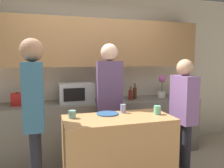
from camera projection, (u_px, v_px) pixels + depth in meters
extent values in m
cube|color=beige|center=(88.00, 72.00, 3.74)|extent=(6.40, 0.08, 2.70)
cube|color=#A37547|center=(90.00, 43.00, 3.50)|extent=(3.74, 0.32, 0.75)
cube|color=#6B665B|center=(92.00, 129.00, 3.51)|extent=(3.60, 0.62, 0.90)
cube|color=#B27F4C|center=(118.00, 156.00, 2.51)|extent=(1.23, 0.58, 0.92)
cube|color=#B7BABC|center=(76.00, 93.00, 3.39)|extent=(0.52, 0.38, 0.30)
cube|color=black|center=(74.00, 95.00, 3.19)|extent=(0.31, 0.01, 0.19)
cube|color=#B21E19|center=(21.00, 99.00, 3.17)|extent=(0.26, 0.16, 0.18)
cube|color=black|center=(17.00, 93.00, 3.15)|extent=(0.02, 0.11, 0.01)
cube|color=black|center=(24.00, 93.00, 3.17)|extent=(0.02, 0.11, 0.01)
cylinder|color=silver|center=(162.00, 95.00, 3.83)|extent=(0.14, 0.14, 0.10)
cylinder|color=#38662D|center=(162.00, 87.00, 3.81)|extent=(0.01, 0.01, 0.18)
sphere|color=#B25199|center=(162.00, 79.00, 3.80)|extent=(0.13, 0.13, 0.13)
cylinder|color=black|center=(111.00, 93.00, 3.57)|extent=(0.08, 0.08, 0.23)
cylinder|color=black|center=(111.00, 83.00, 3.55)|extent=(0.03, 0.03, 0.09)
cylinder|color=silver|center=(119.00, 94.00, 3.49)|extent=(0.08, 0.08, 0.23)
cylinder|color=silver|center=(119.00, 84.00, 3.48)|extent=(0.03, 0.03, 0.09)
cylinder|color=silver|center=(122.00, 93.00, 3.65)|extent=(0.06, 0.06, 0.22)
cylinder|color=silver|center=(122.00, 84.00, 3.64)|extent=(0.02, 0.02, 0.09)
cylinder|color=maroon|center=(131.00, 95.00, 3.58)|extent=(0.07, 0.07, 0.16)
cylinder|color=maroon|center=(131.00, 88.00, 3.57)|extent=(0.02, 0.02, 0.06)
cylinder|color=#472814|center=(135.00, 93.00, 3.67)|extent=(0.06, 0.06, 0.19)
cylinder|color=#472814|center=(135.00, 86.00, 3.65)|extent=(0.02, 0.02, 0.07)
cylinder|color=#2D5684|center=(107.00, 114.00, 2.59)|extent=(0.26, 0.26, 0.01)
cylinder|color=#6FCBA3|center=(157.00, 110.00, 2.58)|extent=(0.08, 0.08, 0.10)
cylinder|color=#73AC98|center=(72.00, 114.00, 2.41)|extent=(0.08, 0.08, 0.09)
cylinder|color=#96A0D2|center=(123.00, 109.00, 2.66)|extent=(0.06, 0.06, 0.11)
cylinder|color=black|center=(37.00, 165.00, 2.35)|extent=(0.11, 0.11, 0.86)
cube|color=#32617F|center=(34.00, 96.00, 2.19)|extent=(0.19, 0.34, 0.68)
sphere|color=#9E7051|center=(32.00, 50.00, 2.14)|extent=(0.23, 0.23, 0.23)
cylinder|color=black|center=(186.00, 153.00, 2.76)|extent=(0.11, 0.11, 0.76)
cylinder|color=black|center=(178.00, 149.00, 2.91)|extent=(0.11, 0.11, 0.76)
cube|color=slate|center=(184.00, 99.00, 2.76)|extent=(0.21, 0.35, 0.60)
sphere|color=tan|center=(185.00, 68.00, 2.72)|extent=(0.21, 0.21, 0.21)
cylinder|color=black|center=(115.00, 140.00, 3.07)|extent=(0.11, 0.11, 0.86)
cylinder|color=black|center=(104.00, 141.00, 3.04)|extent=(0.11, 0.11, 0.86)
cube|color=#564068|center=(109.00, 86.00, 2.97)|extent=(0.36, 0.22, 0.68)
sphere|color=beige|center=(109.00, 52.00, 2.92)|extent=(0.23, 0.23, 0.23)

